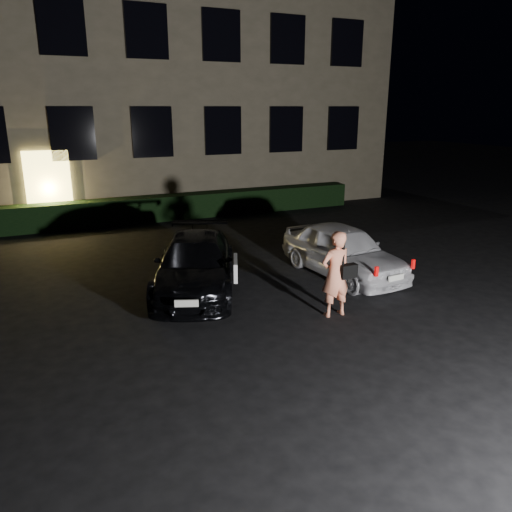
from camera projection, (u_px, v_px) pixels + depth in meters
name	position (u px, v px, depth m)	size (l,w,h in m)	color
ground	(312.00, 343.00, 8.46)	(80.00, 80.00, 0.00)	black
building	(124.00, 50.00, 19.81)	(20.00, 8.11, 12.00)	brown
hedge	(160.00, 208.00, 17.49)	(15.00, 0.70, 0.85)	black
sedan	(195.00, 264.00, 10.77)	(3.00, 4.32, 1.16)	black
hatch	(343.00, 250.00, 11.69)	(1.71, 3.67, 1.21)	white
man	(336.00, 274.00, 9.34)	(0.68, 0.41, 1.66)	#FF936D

